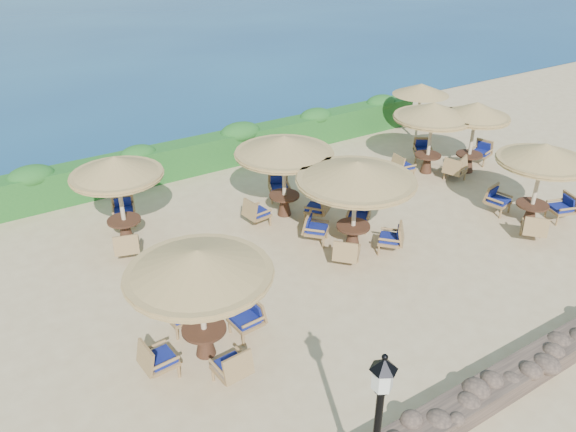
% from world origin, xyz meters
% --- Properties ---
extents(ground, '(120.00, 120.00, 0.00)m').
position_xyz_m(ground, '(0.00, 0.00, 0.00)').
color(ground, tan).
rests_on(ground, ground).
extents(hedge, '(18.00, 0.90, 1.20)m').
position_xyz_m(hedge, '(0.00, 7.20, 0.60)').
color(hedge, '#194F1B').
rests_on(hedge, ground).
extents(stone_wall, '(15.00, 0.65, 0.44)m').
position_xyz_m(stone_wall, '(0.00, -6.20, 0.22)').
color(stone_wall, brown).
rests_on(stone_wall, ground).
extents(extra_parasol, '(2.30, 2.30, 2.41)m').
position_xyz_m(extra_parasol, '(7.80, 5.20, 2.17)').
color(extra_parasol, beige).
rests_on(extra_parasol, ground).
extents(cafe_set_0, '(3.06, 3.06, 2.65)m').
position_xyz_m(cafe_set_0, '(-5.35, -1.99, 1.89)').
color(cafe_set_0, beige).
rests_on(cafe_set_0, ground).
extents(cafe_set_1, '(3.32, 3.32, 2.65)m').
position_xyz_m(cafe_set_1, '(0.12, -0.18, 1.94)').
color(cafe_set_1, beige).
rests_on(cafe_set_1, ground).
extents(cafe_set_2, '(2.77, 2.78, 2.65)m').
position_xyz_m(cafe_set_2, '(5.54, -2.07, 1.88)').
color(cafe_set_2, beige).
rests_on(cafe_set_2, ground).
extents(cafe_set_3, '(2.59, 2.88, 2.65)m').
position_xyz_m(cafe_set_3, '(-5.23, 3.65, 1.97)').
color(cafe_set_3, beige).
rests_on(cafe_set_3, ground).
extents(cafe_set_4, '(3.04, 3.04, 2.65)m').
position_xyz_m(cafe_set_4, '(-0.48, 2.52, 1.96)').
color(cafe_set_4, beige).
rests_on(cafe_set_4, ground).
extents(cafe_set_5, '(2.83, 2.82, 2.65)m').
position_xyz_m(cafe_set_5, '(5.72, 2.50, 1.91)').
color(cafe_set_5, beige).
rests_on(cafe_set_5, ground).
extents(cafe_set_6, '(2.88, 2.40, 2.65)m').
position_xyz_m(cafe_set_6, '(7.05, 1.72, 1.92)').
color(cafe_set_6, beige).
rests_on(cafe_set_6, ground).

